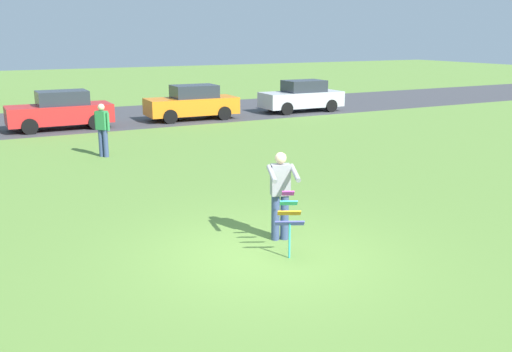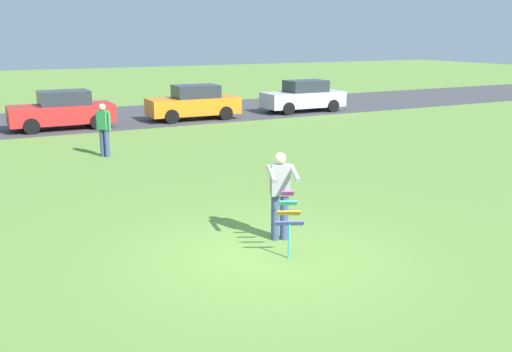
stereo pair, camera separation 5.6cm
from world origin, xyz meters
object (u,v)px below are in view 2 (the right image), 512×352
object	(u,v)px
person_kite_flyer	(280,193)
kite_held	(289,215)
parked_car_orange	(194,103)
parked_car_red	(62,111)
parked_car_silver	(304,97)
person_walker_near	(104,128)

from	to	relation	value
person_kite_flyer	kite_held	bearing A→B (deg)	-108.38
kite_held	parked_car_orange	bearing A→B (deg)	74.38
parked_car_red	parked_car_orange	bearing A→B (deg)	-0.01
kite_held	parked_car_silver	xyz separation A→B (m)	(10.62, 16.47, 0.02)
parked_car_orange	person_walker_near	distance (m)	8.51
person_kite_flyer	kite_held	size ratio (longest dim) A/B	1.54
parked_car_orange	person_walker_near	size ratio (longest dim) A/B	2.46
parked_car_silver	parked_car_orange	bearing A→B (deg)	-180.00
person_kite_flyer	person_walker_near	xyz separation A→B (m)	(-1.24, 9.32, -0.02)
kite_held	parked_car_orange	distance (m)	17.10
kite_held	parked_car_red	bearing A→B (deg)	94.48
person_kite_flyer	kite_held	distance (m)	0.80
person_kite_flyer	person_walker_near	bearing A→B (deg)	97.58
person_walker_near	person_kite_flyer	bearing A→B (deg)	-82.42
kite_held	parked_car_red	distance (m)	16.52
kite_held	person_walker_near	world-z (taller)	person_walker_near
person_kite_flyer	parked_car_red	size ratio (longest dim) A/B	0.41
parked_car_silver	person_walker_near	bearing A→B (deg)	-151.10
parked_car_orange	parked_car_silver	size ratio (longest dim) A/B	1.00
parked_car_red	person_walker_near	bearing A→B (deg)	-87.37
parked_car_red	person_walker_near	distance (m)	6.42
kite_held	person_walker_near	distance (m)	10.11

